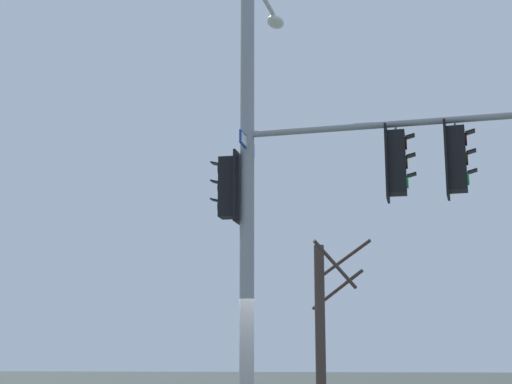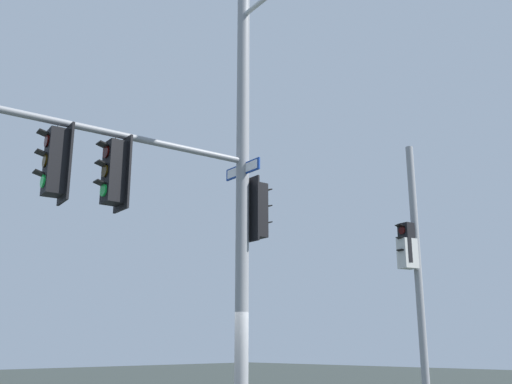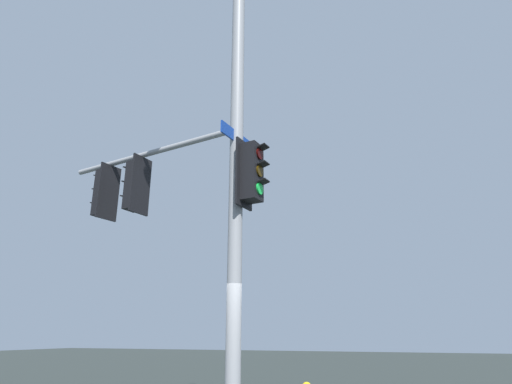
{
  "view_description": "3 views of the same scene",
  "coord_description": "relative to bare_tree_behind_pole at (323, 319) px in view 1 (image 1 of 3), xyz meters",
  "views": [
    {
      "loc": [
        1.11,
        -13.18,
        1.68
      ],
      "look_at": [
        0.03,
        0.4,
        4.48
      ],
      "focal_mm": 53.07,
      "sensor_mm": 36.0,
      "label": 1
    },
    {
      "loc": [
        7.6,
        7.97,
        1.91
      ],
      "look_at": [
        -0.0,
        0.5,
        4.73
      ],
      "focal_mm": 40.61,
      "sensor_mm": 36.0,
      "label": 2
    },
    {
      "loc": [
        -3.07,
        6.95,
        1.67
      ],
      "look_at": [
        -0.28,
        -0.55,
        4.34
      ],
      "focal_mm": 30.0,
      "sensor_mm": 36.0,
      "label": 3
    }
  ],
  "objects": [
    {
      "name": "bare_tree_behind_pole",
      "position": [
        0.0,
        0.0,
        0.0
      ],
      "size": [
        1.64,
        2.42,
        4.52
      ],
      "color": "#43352F",
      "rests_on": "ground"
    },
    {
      "name": "main_signal_pole_assembly",
      "position": [
        -0.49,
        -7.21,
        2.5
      ],
      "size": [
        5.23,
        3.5,
        9.17
      ],
      "rotation": [
        0.0,
        0.0,
        6.1
      ],
      "color": "gray",
      "rests_on": "ground"
    }
  ]
}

